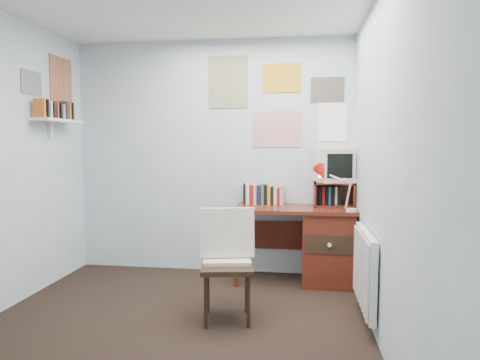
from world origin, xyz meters
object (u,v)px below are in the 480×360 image
object	(u,v)px
desk_chair	(227,267)
crt_tv	(338,163)
tv_riser	(334,194)
radiator	(365,269)
desk	(322,243)
wall_shelf	(57,121)
desk_lamp	(352,191)

from	to	relation	value
desk_chair	crt_tv	distance (m)	1.69
tv_riser	radiator	world-z (taller)	tv_riser
radiator	desk	bearing A→B (deg)	107.24
desk	wall_shelf	bearing A→B (deg)	-171.60
tv_riser	wall_shelf	world-z (taller)	wall_shelf
desk	wall_shelf	distance (m)	2.87
radiator	wall_shelf	xyz separation A→B (m)	(-2.86, 0.55, 1.20)
desk_lamp	wall_shelf	distance (m)	2.91
wall_shelf	desk	bearing A→B (deg)	8.40
desk	crt_tv	distance (m)	0.82
desk_chair	tv_riser	bearing A→B (deg)	42.44
desk_lamp	desk	bearing A→B (deg)	155.63
wall_shelf	tv_riser	bearing A→B (deg)	10.32
desk	desk_lamp	size ratio (longest dim) A/B	3.11
desk_chair	radiator	world-z (taller)	desk_chair
desk_chair	desk_lamp	bearing A→B (deg)	28.72
desk	radiator	world-z (taller)	desk
wall_shelf	desk_chair	bearing A→B (deg)	-20.43
desk_lamp	desk_chair	bearing A→B (deg)	-125.99
desk	radiator	xyz separation A→B (m)	(0.29, -0.93, 0.01)
tv_riser	radiator	distance (m)	1.15
desk_lamp	radiator	bearing A→B (deg)	-72.19
desk_lamp	crt_tv	distance (m)	0.44
desk_chair	wall_shelf	world-z (taller)	wall_shelf
desk	radiator	size ratio (longest dim) A/B	1.50
wall_shelf	desk_lamp	bearing A→B (deg)	3.23
radiator	crt_tv	bearing A→B (deg)	97.23
radiator	desk_lamp	bearing A→B (deg)	92.17
tv_riser	wall_shelf	size ratio (longest dim) A/B	0.65
desk_lamp	tv_riser	distance (m)	0.37
crt_tv	tv_riser	bearing A→B (deg)	-167.05
desk_lamp	crt_tv	xyz separation A→B (m)	(-0.11, 0.35, 0.24)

